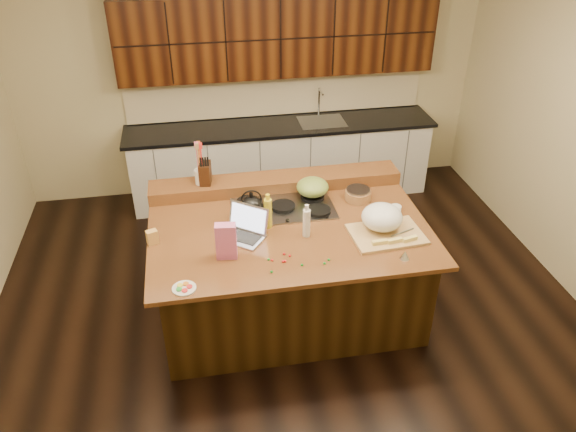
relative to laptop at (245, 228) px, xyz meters
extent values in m
cube|color=black|center=(0.39, 0.06, -0.99)|extent=(5.50, 5.00, 0.01)
cube|color=silver|center=(0.39, 0.06, 1.72)|extent=(5.50, 5.00, 0.01)
cube|color=tan|center=(0.39, 2.56, 0.36)|extent=(5.50, 0.01, 2.70)
cube|color=black|center=(0.39, 0.06, -0.55)|extent=(2.22, 1.42, 0.88)
cube|color=black|center=(0.39, 0.06, -0.09)|extent=(2.40, 1.60, 0.04)
cube|color=black|center=(0.39, 0.76, -0.01)|extent=(2.40, 0.30, 0.12)
cube|color=gray|center=(0.39, 0.36, -0.06)|extent=(0.92, 0.52, 0.02)
cylinder|color=black|center=(0.09, 0.49, -0.04)|extent=(0.22, 0.22, 0.03)
cylinder|color=black|center=(0.69, 0.49, -0.04)|extent=(0.22, 0.22, 0.03)
cylinder|color=black|center=(0.09, 0.23, -0.04)|extent=(0.22, 0.22, 0.03)
cylinder|color=black|center=(0.69, 0.23, -0.04)|extent=(0.22, 0.22, 0.03)
cylinder|color=black|center=(0.39, 0.36, -0.04)|extent=(0.22, 0.22, 0.03)
cube|color=silver|center=(0.69, 2.23, -0.54)|extent=(3.60, 0.62, 0.90)
cube|color=black|center=(0.69, 2.23, -0.07)|extent=(3.70, 0.66, 0.04)
cube|color=gray|center=(1.19, 2.23, -0.05)|extent=(0.55, 0.42, 0.01)
cylinder|color=gray|center=(1.19, 2.41, 0.13)|extent=(0.02, 0.02, 0.36)
cube|color=black|center=(0.69, 2.38, 0.96)|extent=(3.60, 0.34, 0.90)
cube|color=tan|center=(0.69, 2.54, 0.21)|extent=(3.60, 0.03, 0.50)
ellipsoid|color=black|center=(0.09, 0.23, 0.07)|extent=(0.21, 0.21, 0.19)
ellipsoid|color=olive|center=(0.69, 0.49, 0.06)|extent=(0.32, 0.32, 0.16)
cube|color=#B7B7BC|center=(-0.03, -0.04, -0.06)|extent=(0.44, 0.42, 0.02)
cube|color=black|center=(-0.03, -0.04, -0.05)|extent=(0.33, 0.30, 0.00)
cube|color=#B7B7BC|center=(0.04, 0.05, 0.07)|extent=(0.33, 0.28, 0.23)
cube|color=silver|center=(0.04, 0.05, 0.07)|extent=(0.30, 0.24, 0.20)
cylinder|color=gold|center=(0.21, 0.09, 0.07)|extent=(0.07, 0.07, 0.27)
cylinder|color=silver|center=(0.51, -0.10, 0.06)|extent=(0.08, 0.08, 0.25)
cube|color=tan|center=(1.17, -0.22, -0.05)|extent=(0.62, 0.47, 0.03)
ellipsoid|color=white|center=(1.15, -0.14, 0.07)|extent=(0.35, 0.35, 0.21)
cube|color=#EDD872|center=(1.06, -0.36, -0.02)|extent=(0.13, 0.03, 0.03)
cube|color=#EDD872|center=(1.19, -0.36, -0.02)|extent=(0.13, 0.03, 0.03)
cube|color=#EDD872|center=(1.32, -0.36, -0.02)|extent=(0.13, 0.03, 0.03)
cylinder|color=gray|center=(1.30, -0.25, -0.03)|extent=(0.23, 0.09, 0.01)
cylinder|color=white|center=(1.13, 0.04, -0.05)|extent=(0.10, 0.10, 0.04)
cylinder|color=white|center=(1.39, 0.15, -0.05)|extent=(0.12, 0.12, 0.04)
cylinder|color=white|center=(1.36, 0.09, -0.05)|extent=(0.11, 0.11, 0.04)
cylinder|color=#996B3F|center=(1.10, 0.40, -0.02)|extent=(0.28, 0.28, 0.09)
cone|color=silver|center=(1.21, -0.56, -0.03)|extent=(0.10, 0.10, 0.07)
cube|color=pink|center=(-0.18, -0.28, 0.08)|extent=(0.17, 0.11, 0.30)
cylinder|color=white|center=(-0.52, -0.62, -0.06)|extent=(0.20, 0.20, 0.01)
cube|color=gold|center=(-0.76, 0.02, -0.01)|extent=(0.10, 0.09, 0.12)
cylinder|color=white|center=(-0.31, 0.76, 0.12)|extent=(0.13, 0.13, 0.14)
cube|color=black|center=(-0.28, 0.76, 0.15)|extent=(0.13, 0.18, 0.20)
ellipsoid|color=red|center=(0.28, -0.34, -0.06)|extent=(0.02, 0.02, 0.02)
ellipsoid|color=#198C26|center=(0.14, -0.39, -0.06)|extent=(0.02, 0.02, 0.02)
ellipsoid|color=red|center=(0.32, -0.37, -0.06)|extent=(0.02, 0.02, 0.02)
ellipsoid|color=#198C26|center=(0.39, -0.51, -0.06)|extent=(0.02, 0.02, 0.02)
ellipsoid|color=red|center=(0.25, -0.43, -0.06)|extent=(0.02, 0.02, 0.02)
ellipsoid|color=#198C26|center=(0.14, -0.55, -0.06)|extent=(0.02, 0.02, 0.02)
ellipsoid|color=red|center=(0.27, -0.43, -0.06)|extent=(0.02, 0.02, 0.02)
ellipsoid|color=#198C26|center=(0.61, -0.48, -0.06)|extent=(0.02, 0.02, 0.02)
ellipsoid|color=red|center=(0.17, -0.40, -0.06)|extent=(0.02, 0.02, 0.02)
ellipsoid|color=#198C26|center=(0.57, -0.52, -0.06)|extent=(0.02, 0.02, 0.02)
camera|label=1|loc=(-0.34, -3.92, 2.59)|focal=35.00mm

